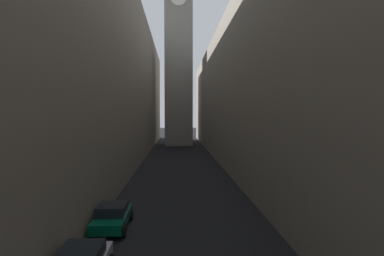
# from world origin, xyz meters

# --- Properties ---
(ground_plane) EXTENTS (264.00, 264.00, 0.00)m
(ground_plane) POSITION_xyz_m (0.00, 48.00, 0.00)
(ground_plane) COLOR black
(building_block_left) EXTENTS (11.10, 108.00, 23.20)m
(building_block_left) POSITION_xyz_m (-11.05, 50.00, 11.60)
(building_block_left) COLOR #756B5B
(building_block_left) RESTS_ON ground
(building_block_right) EXTENTS (15.42, 108.00, 19.73)m
(building_block_right) POSITION_xyz_m (13.21, 50.00, 9.86)
(building_block_right) COLOR gray
(building_block_right) RESTS_ON ground
(clock_tower) EXTENTS (6.82, 6.82, 60.06)m
(clock_tower) POSITION_xyz_m (0.00, 79.46, 31.36)
(clock_tower) COLOR gray
(clock_tower) RESTS_ON ground
(parked_car_left_far) EXTENTS (2.05, 4.43, 1.50)m
(parked_car_left_far) POSITION_xyz_m (-4.40, 24.93, 0.76)
(parked_car_left_far) COLOR #05472D
(parked_car_left_far) RESTS_ON ground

